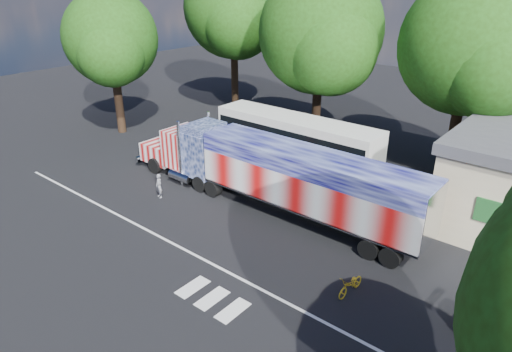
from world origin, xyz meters
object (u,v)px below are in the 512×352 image
Objects in this scene: coach_bus at (296,142)px; tree_ne_a at (472,46)px; tree_w_a at (111,39)px; semi_truck at (272,173)px; bicycle at (351,285)px; tree_n_mid at (322,33)px; woman at (159,186)px; tree_nw_a at (234,9)px.

tree_ne_a is at bearing 34.15° from coach_bus.
coach_bus is at bearing 11.52° from tree_w_a.
tree_w_a is at bearing 171.40° from semi_truck.
tree_w_a is at bearing 169.93° from bicycle.
tree_n_mid is at bearing 31.94° from tree_w_a.
coach_bus is 10.10m from woman.
tree_ne_a is at bearing -6.31° from tree_nw_a.
tree_w_a is at bearing -168.48° from coach_bus.
woman is at bearing -96.90° from tree_n_mid.
coach_bus is 17.50m from tree_nw_a.
tree_n_mid is (-1.80, 5.59, 6.72)m from coach_bus.
tree_n_mid is at bearing 110.49° from semi_truck.
tree_w_a is at bearing -103.27° from tree_nw_a.
woman is at bearing -61.66° from tree_nw_a.
tree_ne_a is (22.09, -2.44, -1.09)m from tree_nw_a.
coach_bus is 0.95× the size of tree_ne_a.
tree_n_mid is (-4.35, 11.65, 6.33)m from semi_truck.
woman is 22.10m from tree_nw_a.
woman is 0.12× the size of tree_ne_a.
tree_n_mid is at bearing 95.45° from woman.
coach_bus is 0.86× the size of tree_nw_a.
tree_n_mid is at bearing -14.10° from tree_nw_a.
tree_ne_a is (10.66, 0.43, -0.07)m from tree_n_mid.
semi_truck is 1.54× the size of tree_n_mid.
tree_ne_a reaches higher than coach_bus.
semi_truck is 1.66× the size of coach_bus.
tree_w_a is 26.53m from tree_ne_a.
tree_n_mid reaches higher than bicycle.
tree_ne_a is at bearing 98.81° from bicycle.
semi_truck is 1.58× the size of tree_ne_a.
coach_bus reaches higher than woman.
coach_bus reaches higher than bicycle.
tree_n_mid is 16.73m from tree_w_a.
coach_bus is 0.93× the size of tree_n_mid.
woman is at bearing -151.75° from semi_truck.
bicycle is at bearing -28.55° from semi_truck.
woman is at bearing -129.03° from tree_ne_a.
tree_nw_a is at bearing 147.39° from coach_bus.
woman reaches higher than bicycle.
bicycle is 21.28m from tree_n_mid.
tree_nw_a reaches higher than bicycle.
bicycle is at bearing -53.05° from tree_n_mid.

